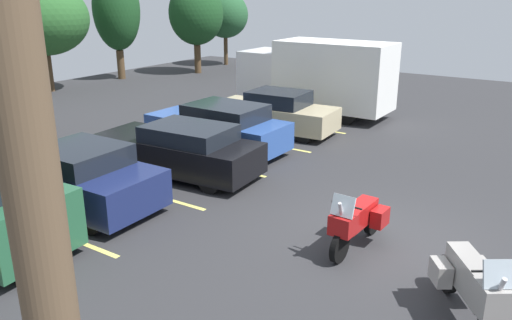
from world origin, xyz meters
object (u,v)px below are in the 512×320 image
(car_blue, at_px, (219,128))
(utility_pole, at_px, (22,121))
(car_navy, at_px, (76,177))
(motorcycle_second, at_px, (473,285))
(car_black, at_px, (180,150))
(motorcycle_touring, at_px, (356,220))
(car_champagne, at_px, (276,112))
(box_truck, at_px, (317,76))

(car_blue, distance_m, utility_pole, 13.70)
(car_blue, xyz_separation_m, utility_pole, (-11.01, -7.34, 3.55))
(car_navy, relative_size, utility_pole, 0.52)
(motorcycle_second, xyz_separation_m, utility_pole, (-6.04, 1.27, 3.63))
(motorcycle_second, xyz_separation_m, car_black, (2.65, 8.19, 0.03))
(motorcycle_touring, distance_m, car_champagne, 8.83)
(motorcycle_second, relative_size, utility_pole, 0.23)
(car_champagne, relative_size, box_truck, 0.72)
(motorcycle_touring, bearing_deg, box_truck, 30.89)
(car_navy, height_order, box_truck, box_truck)
(car_navy, bearing_deg, utility_pole, -127.27)
(car_black, relative_size, utility_pole, 0.58)
(car_blue, bearing_deg, motorcycle_second, -120.01)
(car_champagne, bearing_deg, box_truck, 1.39)
(motorcycle_second, height_order, car_champagne, car_champagne)
(car_blue, xyz_separation_m, box_truck, (6.27, -0.24, 0.81))
(car_black, distance_m, box_truck, 8.63)
(car_blue, relative_size, box_truck, 0.74)
(car_black, bearing_deg, car_blue, 10.30)
(motorcycle_touring, relative_size, car_navy, 0.48)
(motorcycle_second, bearing_deg, car_black, 72.06)
(motorcycle_touring, height_order, motorcycle_second, motorcycle_second)
(car_blue, xyz_separation_m, car_champagne, (2.91, -0.32, -0.04))
(car_champagne, bearing_deg, car_navy, 176.92)
(car_navy, bearing_deg, motorcycle_touring, -75.36)
(motorcycle_second, bearing_deg, utility_pole, 168.12)
(car_blue, height_order, utility_pole, utility_pole)
(box_truck, height_order, utility_pole, utility_pole)
(motorcycle_second, distance_m, car_champagne, 11.44)
(motorcycle_touring, relative_size, utility_pole, 0.25)
(car_blue, bearing_deg, utility_pole, -146.30)
(car_blue, bearing_deg, motorcycle_touring, -120.74)
(motorcycle_second, xyz_separation_m, car_blue, (4.97, 8.61, 0.08))
(motorcycle_touring, xyz_separation_m, box_truck, (9.95, 5.95, 0.96))
(motorcycle_second, relative_size, car_navy, 0.45)
(box_truck, bearing_deg, utility_pole, -157.66)
(car_black, height_order, utility_pole, utility_pole)
(car_navy, xyz_separation_m, car_black, (3.01, -0.54, -0.02))
(utility_pole, bearing_deg, car_navy, 52.73)
(car_navy, distance_m, utility_pole, 10.04)
(motorcycle_touring, xyz_separation_m, car_blue, (3.68, 6.20, 0.14))
(car_navy, distance_m, box_truck, 11.64)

